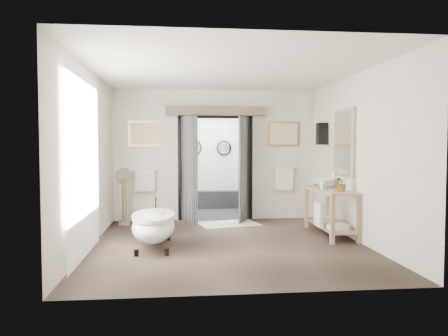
% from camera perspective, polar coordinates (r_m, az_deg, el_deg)
% --- Properties ---
extents(ground_plane, '(5.00, 5.00, 0.00)m').
position_cam_1_polar(ground_plane, '(7.44, 0.48, -9.89)').
color(ground_plane, brown).
extents(room_shell, '(4.52, 5.02, 2.91)m').
position_cam_1_polar(room_shell, '(7.15, 0.30, 4.59)').
color(room_shell, beige).
rests_on(room_shell, ground_plane).
extents(shower_room, '(2.22, 2.01, 2.51)m').
position_cam_1_polar(shower_room, '(11.26, -1.77, -0.90)').
color(shower_room, '#28282B').
rests_on(shower_room, ground_plane).
extents(back_wall_dressing, '(3.82, 0.78, 2.52)m').
position_cam_1_polar(back_wall_dressing, '(9.56, -1.05, 2.38)').
color(back_wall_dressing, black).
rests_on(back_wall_dressing, ground_plane).
extents(clawfoot_tub, '(0.68, 1.53, 0.74)m').
position_cam_1_polar(clawfoot_tub, '(7.20, -9.19, -7.40)').
color(clawfoot_tub, black).
rests_on(clawfoot_tub, ground_plane).
extents(vanity, '(0.57, 1.60, 0.85)m').
position_cam_1_polar(vanity, '(8.30, 13.62, -5.09)').
color(vanity, tan).
rests_on(vanity, ground_plane).
extents(pedestal_mirror, '(0.35, 0.23, 1.20)m').
position_cam_1_polar(pedestal_mirror, '(9.35, -12.89, -4.13)').
color(pedestal_mirror, brown).
rests_on(pedestal_mirror, ground_plane).
extents(rug, '(1.36, 1.06, 0.01)m').
position_cam_1_polar(rug, '(9.27, 0.60, -7.30)').
color(rug, beige).
rests_on(rug, ground_plane).
extents(slippers, '(0.33, 0.25, 0.05)m').
position_cam_1_polar(slippers, '(9.21, 0.35, -7.17)').
color(slippers, white).
rests_on(slippers, rug).
extents(basin, '(0.59, 0.59, 0.16)m').
position_cam_1_polar(basin, '(8.65, 12.85, -1.94)').
color(basin, white).
rests_on(basin, vanity).
extents(plant, '(0.29, 0.25, 0.31)m').
position_cam_1_polar(plant, '(7.87, 15.09, -1.88)').
color(plant, gray).
rests_on(plant, vanity).
extents(soap_bottle_a, '(0.11, 0.11, 0.19)m').
position_cam_1_polar(soap_bottle_a, '(8.21, 12.83, -2.08)').
color(soap_bottle_a, gray).
rests_on(soap_bottle_a, vanity).
extents(soap_bottle_b, '(0.15, 0.15, 0.15)m').
position_cam_1_polar(soap_bottle_b, '(8.93, 11.75, -1.80)').
color(soap_bottle_b, gray).
rests_on(soap_bottle_b, vanity).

